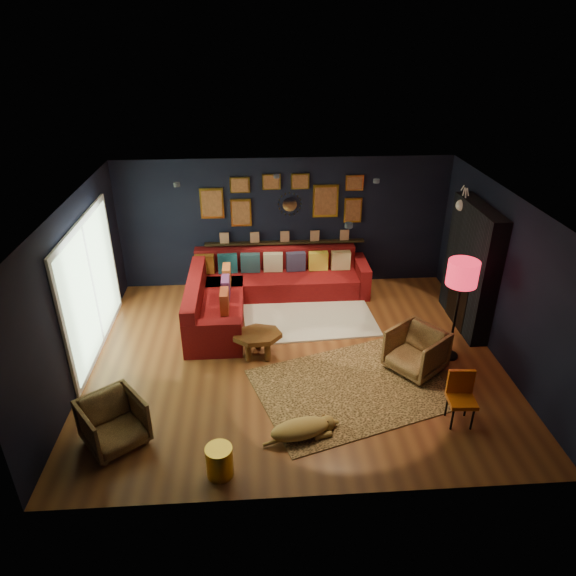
{
  "coord_description": "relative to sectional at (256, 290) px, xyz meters",
  "views": [
    {
      "loc": [
        -0.58,
        -6.86,
        4.83
      ],
      "look_at": [
        -0.1,
        0.3,
        1.12
      ],
      "focal_mm": 32.0,
      "sensor_mm": 36.0,
      "label": 1
    }
  ],
  "objects": [
    {
      "name": "orange_chair",
      "position": [
        2.7,
        -3.41,
        0.12
      ],
      "size": [
        0.38,
        0.38,
        0.76
      ],
      "rotation": [
        0.0,
        0.0,
        -0.07
      ],
      "color": "black",
      "rests_on": "ground"
    },
    {
      "name": "armchair_left",
      "position": [
        -1.84,
        -3.54,
        0.04
      ],
      "size": [
        0.97,
        0.96,
        0.73
      ],
      "primitive_type": "imported",
      "rotation": [
        0.0,
        0.0,
        0.65
      ],
      "color": "tan",
      "rests_on": "ground"
    },
    {
      "name": "shag_rug",
      "position": [
        0.96,
        -0.51,
        -0.31
      ],
      "size": [
        2.47,
        1.86,
        0.03
      ],
      "primitive_type": "cube",
      "rotation": [
        0.0,
        0.0,
        0.06
      ],
      "color": "silver",
      "rests_on": "ground"
    },
    {
      "name": "deer_head",
      "position": [
        3.75,
        -0.41,
        1.73
      ],
      "size": [
        0.5,
        0.28,
        0.45
      ],
      "color": "white",
      "rests_on": "fireplace"
    },
    {
      "name": "room_walls",
      "position": [
        0.61,
        -1.81,
        1.27
      ],
      "size": [
        6.5,
        6.5,
        6.5
      ],
      "color": "black",
      "rests_on": "ground"
    },
    {
      "name": "ceiling_spots",
      "position": [
        0.61,
        -1.01,
        2.24
      ],
      "size": [
        3.3,
        2.5,
        0.06
      ],
      "color": "black",
      "rests_on": "room_walls"
    },
    {
      "name": "floor_lamp",
      "position": [
        3.11,
        -1.94,
        1.11
      ],
      "size": [
        0.47,
        0.47,
        1.7
      ],
      "color": "black",
      "rests_on": "ground"
    },
    {
      "name": "leopard_rug",
      "position": [
        1.41,
        -2.64,
        -0.31
      ],
      "size": [
        3.24,
        2.73,
        0.02
      ],
      "primitive_type": "cube",
      "rotation": [
        0.0,
        0.0,
        0.31
      ],
      "color": "tan",
      "rests_on": "ground"
    },
    {
      "name": "fireplace",
      "position": [
        3.71,
        -0.91,
        0.7
      ],
      "size": [
        0.31,
        1.6,
        2.2
      ],
      "color": "black",
      "rests_on": "ground"
    },
    {
      "name": "sunburst_mirror",
      "position": [
        0.71,
        0.91,
        1.38
      ],
      "size": [
        0.47,
        0.16,
        0.47
      ],
      "color": "silver",
      "rests_on": "room_walls"
    },
    {
      "name": "gallery_wall",
      "position": [
        0.6,
        0.91,
        1.48
      ],
      "size": [
        3.15,
        0.04,
        1.02
      ],
      "color": "gold",
      "rests_on": "room_walls"
    },
    {
      "name": "ledge",
      "position": [
        0.61,
        0.87,
        0.6
      ],
      "size": [
        3.2,
        0.12,
        0.04
      ],
      "primitive_type": "cube",
      "color": "black",
      "rests_on": "room_walls"
    },
    {
      "name": "coffee_table",
      "position": [
        0.01,
        -1.73,
        0.03
      ],
      "size": [
        0.86,
        0.68,
        0.41
      ],
      "rotation": [
        0.0,
        0.0,
        0.09
      ],
      "color": "#5A3714",
      "rests_on": "shag_rug"
    },
    {
      "name": "armchair_right",
      "position": [
        2.44,
        -2.26,
        0.06
      ],
      "size": [
        1.02,
        1.02,
        0.77
      ],
      "primitive_type": "imported",
      "rotation": [
        0.0,
        0.0,
        -0.91
      ],
      "color": "tan",
      "rests_on": "ground"
    },
    {
      "name": "sectional",
      "position": [
        0.0,
        0.0,
        0.0
      ],
      "size": [
        3.41,
        2.69,
        0.86
      ],
      "color": "maroon",
      "rests_on": "ground"
    },
    {
      "name": "sliding_door",
      "position": [
        -2.6,
        -1.21,
        0.78
      ],
      "size": [
        0.06,
        2.8,
        2.2
      ],
      "color": "white",
      "rests_on": "ground"
    },
    {
      "name": "pouf",
      "position": [
        -0.69,
        -0.31,
        -0.11
      ],
      "size": [
        0.57,
        0.57,
        0.37
      ],
      "primitive_type": "cylinder",
      "color": "maroon",
      "rests_on": "shag_rug"
    },
    {
      "name": "gold_stool",
      "position": [
        -0.48,
        -4.16,
        -0.12
      ],
      "size": [
        0.33,
        0.33,
        0.41
      ],
      "primitive_type": "cylinder",
      "color": "gold",
      "rests_on": "ground"
    },
    {
      "name": "floor",
      "position": [
        0.61,
        -1.81,
        -0.32
      ],
      "size": [
        6.5,
        6.5,
        0.0
      ],
      "primitive_type": "plane",
      "color": "brown",
      "rests_on": "ground"
    },
    {
      "name": "dog",
      "position": [
        0.53,
        -3.61,
        -0.14
      ],
      "size": [
        1.17,
        0.77,
        0.34
      ],
      "primitive_type": null,
      "rotation": [
        0.0,
        0.0,
        0.24
      ],
      "color": "#A27D41",
      "rests_on": "leopard_rug"
    }
  ]
}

